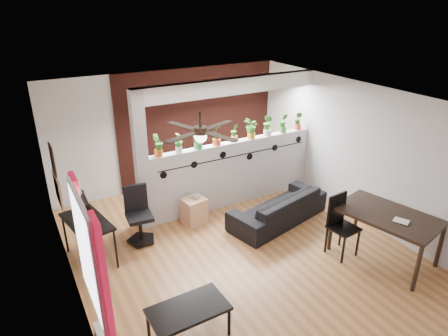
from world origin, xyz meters
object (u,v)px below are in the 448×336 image
potted_plant_2 (198,137)px  potted_plant_8 (298,120)px  sofa (278,208)px  cube_shelf (194,211)px  potted_plant_0 (158,144)px  potted_plant_3 (217,134)px  potted_plant_7 (283,122)px  ceiling_fan (201,133)px  dining_table (387,219)px  potted_plant_6 (268,124)px  cup (196,196)px  potted_plant_1 (179,142)px  potted_plant_4 (234,132)px  folding_chair (340,219)px  coffee_table (188,311)px  office_chair (139,218)px  potted_plant_5 (251,127)px  computer_desk (87,224)px

potted_plant_2 → potted_plant_8: bearing=-0.0°
sofa → cube_shelf: size_ratio=3.86×
potted_plant_0 → potted_plant_3: (1.19, 0.00, 0.01)m
potted_plant_2 → potted_plant_7: potted_plant_2 is taller
ceiling_fan → cube_shelf: size_ratio=2.37×
potted_plant_8 → dining_table: bearing=-98.6°
potted_plant_3 → potted_plant_7: (1.58, 0.00, -0.01)m
potted_plant_6 → cup: potted_plant_6 is taller
potted_plant_1 → potted_plant_4: (1.19, -0.00, 0.00)m
potted_plant_4 → folding_chair: bearing=-75.1°
coffee_table → dining_table: bearing=-0.4°
potted_plant_6 → office_chair: size_ratio=0.44×
ceiling_fan → potted_plant_2: (0.81, 1.80, -0.73)m
office_chair → potted_plant_1: bearing=23.3°
ceiling_fan → cube_shelf: ceiling_fan is taller
potted_plant_5 → potted_plant_6: bearing=0.0°
dining_table → coffee_table: (-3.47, 0.02, -0.33)m
ceiling_fan → potted_plant_2: ceiling_fan is taller
potted_plant_5 → cup: potted_plant_5 is taller
ceiling_fan → dining_table: (2.75, -1.06, -1.57)m
cube_shelf → cup: bearing=-9.3°
potted_plant_6 → cube_shelf: (-1.86, -0.34, -1.33)m
potted_plant_8 → folding_chair: bearing=-111.9°
folding_chair → office_chair: bearing=145.2°
potted_plant_5 → cup: bearing=-166.5°
cube_shelf → folding_chair: size_ratio=0.48×
dining_table → potted_plant_2: bearing=124.1°
potted_plant_4 → dining_table: bearing=-68.2°
ceiling_fan → coffee_table: 2.29m
potted_plant_2 → sofa: (1.14, -1.07, -1.30)m
computer_desk → folding_chair: (3.68, -1.78, -0.05)m
office_chair → potted_plant_8: bearing=6.4°
potted_plant_1 → coffee_table: 3.26m
potted_plant_0 → potted_plant_8: potted_plant_0 is taller
potted_plant_2 → folding_chair: (1.42, -2.37, -0.96)m
potted_plant_3 → potted_plant_2: bearing=180.0°
potted_plant_2 → office_chair: potted_plant_2 is taller
ceiling_fan → potted_plant_0: 1.95m
potted_plant_6 → potted_plant_8: potted_plant_6 is taller
cup → folding_chair: (1.65, -2.03, 0.06)m
dining_table → coffee_table: 3.49m
potted_plant_0 → cube_shelf: size_ratio=0.83×
office_chair → coffee_table: bearing=-93.8°
potted_plant_5 → potted_plant_8: potted_plant_5 is taller
potted_plant_8 → folding_chair: potted_plant_8 is taller
potted_plant_6 → cube_shelf: 2.32m
potted_plant_4 → potted_plant_7: size_ratio=0.91×
potted_plant_1 → office_chair: size_ratio=0.36×
potted_plant_3 → cube_shelf: size_ratio=0.86×
computer_desk → coffee_table: bearing=-72.2°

